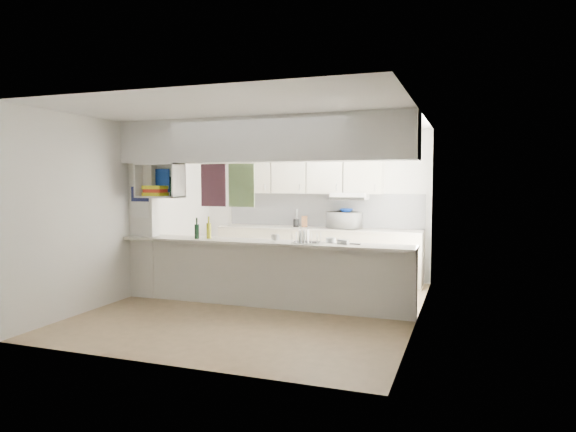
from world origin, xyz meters
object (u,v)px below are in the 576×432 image
at_px(wine_bottles, 203,230).
at_px(dish_rack, 306,237).
at_px(bowl, 346,210).
at_px(microwave, 345,220).

bearing_deg(wine_bottles, dish_rack, -0.26).
distance_m(dish_rack, wine_bottles, 1.55).
xyz_separation_m(bowl, wine_bottles, (-1.59, -2.15, -0.20)).
xyz_separation_m(bowl, dish_rack, (-0.04, -2.16, -0.24)).
xyz_separation_m(microwave, wine_bottles, (-1.56, -2.16, -0.03)).
bearing_deg(microwave, bowl, 177.70).
bearing_deg(bowl, wine_bottles, -126.50).
bearing_deg(dish_rack, bowl, 82.13).
relative_size(microwave, bowl, 2.29).
bearing_deg(bowl, dish_rack, -91.08).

